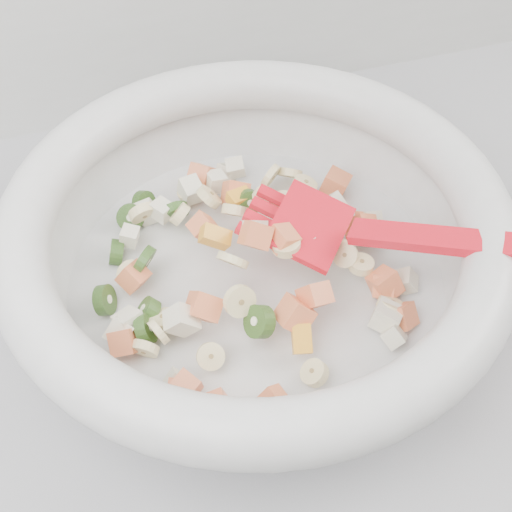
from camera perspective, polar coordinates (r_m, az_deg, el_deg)
name	(u,v)px	position (r m, az deg, el deg)	size (l,w,h in m)	color
counter	(172,503)	(1.05, -6.70, -19.04)	(2.00, 0.60, 0.90)	gray
mixing_bowl	(256,244)	(0.61, 0.03, 1.00)	(0.48, 0.43, 0.15)	silver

